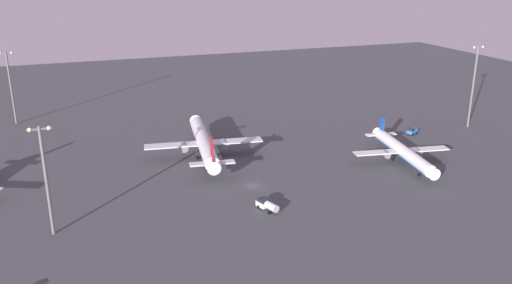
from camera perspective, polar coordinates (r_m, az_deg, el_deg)
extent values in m
plane|color=#424449|center=(136.87, -0.33, -4.77)|extent=(416.00, 416.00, 0.00)
cylinder|color=white|center=(156.60, 15.72, -0.97)|extent=(8.61, 32.20, 3.39)
cone|color=white|center=(142.56, 18.70, -3.24)|extent=(3.52, 2.64, 3.22)
cone|color=white|center=(171.36, 13.22, 0.94)|extent=(3.42, 2.96, 3.05)
cube|color=white|center=(157.41, 15.57, -0.93)|extent=(28.71, 8.20, 0.31)
cube|color=white|center=(169.84, 13.45, 0.82)|extent=(10.02, 3.72, 0.31)
cube|color=#19479E|center=(168.82, 13.55, 1.67)|extent=(0.73, 2.86, 5.79)
cylinder|color=slate|center=(159.80, 17.13, -1.02)|extent=(2.46, 3.49, 1.96)
cylinder|color=slate|center=(155.55, 13.93, -1.26)|extent=(2.46, 3.49, 1.96)
cube|color=#19479E|center=(156.91, 15.69, -1.29)|extent=(7.86, 29.61, 0.32)
cylinder|color=#333338|center=(148.65, 17.38, -2.85)|extent=(0.25, 0.25, 3.16)
cylinder|color=black|center=(149.22, 17.32, -3.42)|extent=(0.51, 1.03, 0.98)
cylinder|color=#333338|center=(159.84, 15.95, -1.19)|extent=(0.25, 0.25, 3.16)
cylinder|color=black|center=(160.37, 15.90, -1.73)|extent=(0.51, 1.03, 0.98)
cylinder|color=#333338|center=(158.16, 14.68, -1.29)|extent=(0.25, 0.25, 3.16)
cylinder|color=black|center=(158.69, 14.64, -1.83)|extent=(0.51, 1.03, 0.98)
cylinder|color=silver|center=(157.35, -5.73, 0.08)|extent=(9.60, 39.63, 4.16)
cone|color=silver|center=(177.31, -6.54, 2.20)|extent=(4.28, 3.15, 3.95)
cone|color=silver|center=(137.51, -4.67, -2.69)|extent=(4.14, 3.56, 3.75)
cube|color=silver|center=(156.39, -5.68, -0.12)|extent=(35.32, 9.21, 0.38)
cube|color=silver|center=(139.36, -4.79, -2.30)|extent=(12.30, 4.28, 0.38)
cube|color=red|center=(138.50, -4.84, -0.97)|extent=(0.81, 3.52, 7.12)
cylinder|color=slate|center=(156.13, -7.86, -0.54)|extent=(2.93, 4.24, 2.41)
cylinder|color=slate|center=(157.38, -3.49, -0.24)|extent=(2.93, 4.24, 2.41)
cube|color=red|center=(157.72, -5.72, -0.32)|extent=(8.75, 36.45, 0.39)
cylinder|color=#333338|center=(169.88, -6.22, 0.79)|extent=(0.31, 0.31, 3.89)
cylinder|color=black|center=(170.49, -6.19, 0.17)|extent=(0.60, 1.25, 1.21)
cylinder|color=#333338|center=(155.18, -6.47, -0.98)|extent=(0.31, 0.31, 3.89)
cylinder|color=black|center=(155.85, -6.44, -1.65)|extent=(0.60, 1.25, 1.21)
cylinder|color=#333338|center=(155.69, -4.71, -0.86)|extent=(0.31, 0.31, 3.89)
cylinder|color=black|center=(156.35, -4.69, -1.53)|extent=(0.60, 1.25, 1.21)
cube|color=#3372BF|center=(184.35, 16.51, 1.05)|extent=(2.74, 2.69, 1.10)
cube|color=#1E232D|center=(184.09, 16.54, 1.31)|extent=(2.44, 2.44, 0.70)
cube|color=#3372BF|center=(185.91, 16.81, 1.21)|extent=(2.98, 2.74, 1.40)
cylinder|color=black|center=(183.88, 16.68, 0.81)|extent=(0.94, 0.64, 0.90)
cylinder|color=black|center=(184.65, 16.23, 0.92)|extent=(0.94, 0.64, 0.90)
cylinder|color=black|center=(186.16, 17.09, 0.98)|extent=(0.94, 0.64, 0.90)
cylinder|color=black|center=(186.92, 16.64, 1.10)|extent=(0.94, 0.64, 0.90)
cube|color=white|center=(124.47, 0.82, -6.74)|extent=(3.19, 3.58, 1.20)
cube|color=#1E232D|center=(124.07, 0.82, -6.35)|extent=(2.90, 3.18, 0.70)
cylinder|color=silver|center=(122.41, 1.61, -7.01)|extent=(2.97, 4.55, 1.80)
cylinder|color=black|center=(124.44, 0.32, -7.05)|extent=(0.55, 0.95, 0.90)
cylinder|color=black|center=(125.62, 1.08, -6.80)|extent=(0.55, 0.95, 0.90)
cylinder|color=black|center=(121.75, 1.44, -7.67)|extent=(0.55, 0.95, 0.90)
cylinder|color=black|center=(122.95, 2.20, -7.41)|extent=(0.55, 0.95, 0.90)
cylinder|color=slate|center=(116.77, -21.84, -4.05)|extent=(0.70, 0.70, 24.11)
cube|color=slate|center=(113.10, -22.53, 1.32)|extent=(4.80, 0.40, 0.40)
sphere|color=#F9EAB2|center=(113.21, -23.44, 1.22)|extent=(0.90, 0.90, 0.90)
sphere|color=#F9EAB2|center=(113.02, -21.63, 1.42)|extent=(0.90, 0.90, 0.90)
cylinder|color=slate|center=(197.10, 22.55, 5.53)|extent=(0.70, 0.70, 28.76)
cube|color=slate|center=(194.76, 23.06, 9.47)|extent=(4.80, 0.40, 0.40)
sphere|color=#F9EAB2|center=(193.54, 22.66, 9.47)|extent=(0.90, 0.90, 0.90)
sphere|color=#F9EAB2|center=(195.98, 23.45, 9.47)|extent=(0.90, 0.90, 0.90)
cylinder|color=slate|center=(205.82, -25.11, 5.32)|extent=(0.70, 0.70, 26.09)
cube|color=slate|center=(203.67, -25.59, 8.72)|extent=(4.80, 0.40, 0.40)
sphere|color=#F9EAB2|center=(203.84, -26.10, 8.65)|extent=(0.90, 0.90, 0.90)
sphere|color=#F9EAB2|center=(203.51, -25.09, 8.78)|extent=(0.90, 0.90, 0.90)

